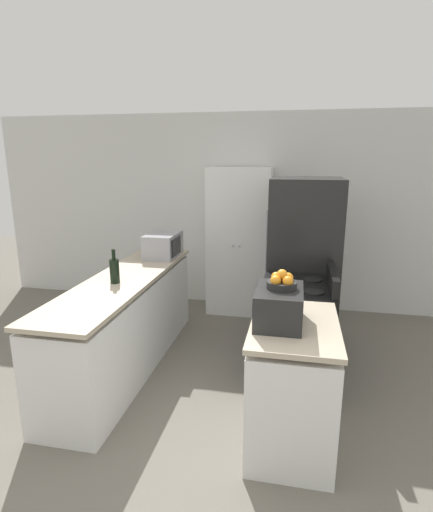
{
  "coord_description": "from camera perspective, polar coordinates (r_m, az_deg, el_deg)",
  "views": [
    {
      "loc": [
        0.79,
        -2.04,
        2.03
      ],
      "look_at": [
        0.0,
        1.82,
        1.05
      ],
      "focal_mm": 28.0,
      "sensor_mm": 36.0,
      "label": 1
    }
  ],
  "objects": [
    {
      "name": "microwave",
      "position": [
        4.6,
        -7.62,
        1.57
      ],
      "size": [
        0.34,
        0.52,
        0.27
      ],
      "color": "#939399",
      "rests_on": "counter_left"
    },
    {
      "name": "stove",
      "position": [
        3.8,
        11.29,
        -10.59
      ],
      "size": [
        0.66,
        0.75,
        1.08
      ],
      "color": "black",
      "rests_on": "ground_plane"
    },
    {
      "name": "fruit_bowl",
      "position": [
        2.73,
        9.31,
        -3.65
      ],
      "size": [
        0.2,
        0.2,
        0.13
      ],
      "color": "black",
      "rests_on": "toaster_oven"
    },
    {
      "name": "pantry_cabinet",
      "position": [
        5.24,
        3.28,
        2.07
      ],
      "size": [
        0.8,
        0.53,
        1.91
      ],
      "color": "white",
      "rests_on": "ground_plane"
    },
    {
      "name": "counter_left",
      "position": [
        4.06,
        -12.78,
        -9.41
      ],
      "size": [
        0.6,
        2.48,
        0.92
      ],
      "color": "silver",
      "rests_on": "ground_plane"
    },
    {
      "name": "toaster_oven",
      "position": [
        2.77,
        8.88,
        -7.06
      ],
      "size": [
        0.32,
        0.45,
        0.25
      ],
      "color": "black",
      "rests_on": "counter_right"
    },
    {
      "name": "ground_plane",
      "position": [
        2.98,
        -8.0,
        -29.03
      ],
      "size": [
        14.0,
        14.0,
        0.0
      ],
      "primitive_type": "plane",
      "color": "#666056"
    },
    {
      "name": "wall_back",
      "position": [
        5.48,
        3.19,
        6.28
      ],
      "size": [
        7.0,
        0.06,
        2.6
      ],
      "color": "silver",
      "rests_on": "ground_plane"
    },
    {
      "name": "wine_bottle",
      "position": [
        3.72,
        -14.36,
        -1.98
      ],
      "size": [
        0.09,
        0.09,
        0.31
      ],
      "color": "black",
      "rests_on": "counter_left"
    },
    {
      "name": "refrigerator",
      "position": [
        4.39,
        12.26,
        -1.11
      ],
      "size": [
        0.76,
        0.74,
        1.82
      ],
      "color": "black",
      "rests_on": "ground_plane"
    },
    {
      "name": "counter_right",
      "position": [
        3.05,
        10.7,
        -17.63
      ],
      "size": [
        0.6,
        0.93,
        0.92
      ],
      "color": "silver",
      "rests_on": "ground_plane"
    }
  ]
}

